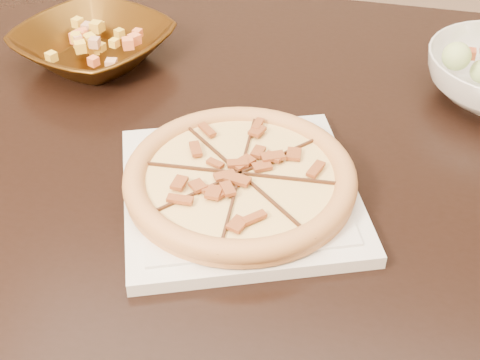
{
  "coord_description": "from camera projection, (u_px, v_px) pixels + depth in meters",
  "views": [
    {
      "loc": [
        0.23,
        -0.73,
        1.31
      ],
      "look_at": [
        0.07,
        -0.1,
        0.78
      ],
      "focal_mm": 50.0,
      "sensor_mm": 36.0,
      "label": 1
    }
  ],
  "objects": [
    {
      "name": "mixed_dish",
      "position": [
        90.0,
        22.0,
        1.08
      ],
      "size": [
        0.12,
        0.12,
        0.03
      ],
      "color": "tan",
      "rests_on": "bronze_bowl"
    },
    {
      "name": "plate",
      "position": [
        240.0,
        192.0,
        0.85
      ],
      "size": [
        0.38,
        0.38,
        0.02
      ],
      "color": "silver",
      "rests_on": "dining_table"
    },
    {
      "name": "bronze_bowl",
      "position": [
        94.0,
        46.0,
        1.11
      ],
      "size": [
        0.31,
        0.31,
        0.06
      ],
      "primitive_type": "imported",
      "rotation": [
        0.0,
        0.0,
        -0.35
      ],
      "color": "#543510",
      "rests_on": "dining_table"
    },
    {
      "name": "pizza",
      "position": [
        240.0,
        178.0,
        0.83
      ],
      "size": [
        0.29,
        0.29,
        0.03
      ],
      "color": "#D6944E",
      "rests_on": "plate"
    },
    {
      "name": "dining_table",
      "position": [
        211.0,
        176.0,
        1.04
      ],
      "size": [
        1.53,
        0.99,
        0.75
      ],
      "color": "black",
      "rests_on": "floor"
    }
  ]
}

